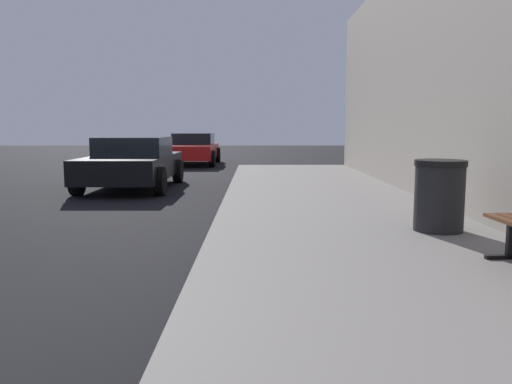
# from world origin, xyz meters

# --- Properties ---
(trash_bin) EXTENTS (0.67, 0.67, 0.94)m
(trash_bin) POSITION_xyz_m (5.04, 4.09, 0.62)
(trash_bin) COLOR black
(trash_bin) RESTS_ON sidewalk
(car_black) EXTENTS (2.07, 4.15, 1.27)m
(car_black) POSITION_xyz_m (-0.44, 10.09, 0.65)
(car_black) COLOR black
(car_black) RESTS_ON ground_plane
(car_red) EXTENTS (1.98, 4.27, 1.27)m
(car_red) POSITION_xyz_m (0.07, 18.28, 0.65)
(car_red) COLOR red
(car_red) RESTS_ON ground_plane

